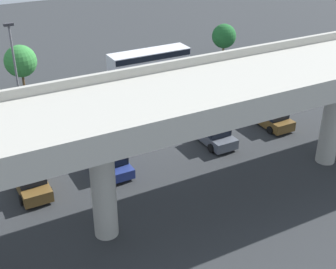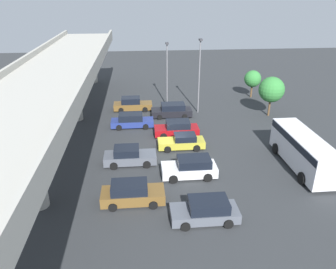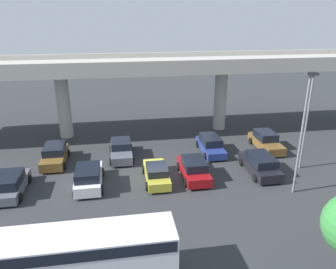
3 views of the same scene
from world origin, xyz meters
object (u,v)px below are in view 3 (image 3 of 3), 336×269
parked_car_3 (121,150)px  lamp_post_mid_lot (303,126)px  parked_car_7 (260,164)px  parked_car_5 (194,169)px  parked_car_6 (210,145)px  parked_car_8 (266,141)px  lamp_post_near_aisle (308,115)px  parked_car_0 (10,184)px  parked_car_2 (89,177)px  parked_car_4 (157,173)px  parked_car_1 (55,155)px  shuttle_bus (87,254)px

parked_car_3 → lamp_post_mid_lot: size_ratio=0.51×
parked_car_7 → parked_car_5: bearing=89.4°
parked_car_3 → parked_car_6: (8.43, -0.15, 0.00)m
parked_car_8 → lamp_post_near_aisle: bearing=12.9°
parked_car_7 → parked_car_8: (2.73, 4.76, 0.00)m
parked_car_0 → parked_car_7: (19.49, 0.22, 0.02)m
parked_car_3 → parked_car_6: bearing=89.0°
lamp_post_mid_lot → parked_car_3: bearing=146.1°
parked_car_7 → lamp_post_near_aisle: size_ratio=0.59×
parked_car_6 → lamp_post_near_aisle: 8.99m
parked_car_2 → parked_car_4: parked_car_2 is taller
parked_car_5 → parked_car_7: (5.61, -0.06, 0.00)m
parked_car_2 → parked_car_7: size_ratio=0.93×
parked_car_8 → parked_car_7: bearing=-29.9°
parked_car_6 → parked_car_8: size_ratio=0.98×
parked_car_6 → parked_car_7: (2.84, -4.79, 0.03)m
parked_car_3 → parked_car_5: parked_car_5 is taller
parked_car_2 → lamp_post_mid_lot: size_ratio=0.50×
parked_car_3 → parked_car_7: 12.30m
parked_car_6 → parked_car_8: parked_car_8 is taller
parked_car_6 → parked_car_7: parked_car_7 is taller
parked_car_1 → lamp_post_near_aisle: (20.84, -4.43, 4.01)m
shuttle_bus → lamp_post_mid_lot: bearing=24.2°
parked_car_0 → parked_car_4: 10.85m
parked_car_0 → parked_car_1: parked_car_1 is taller
parked_car_3 → lamp_post_mid_lot: 15.60m
parked_car_1 → lamp_post_mid_lot: size_ratio=0.51×
parked_car_5 → parked_car_8: size_ratio=0.96×
parked_car_3 → parked_car_4: (2.62, -5.02, -0.07)m
parked_car_6 → shuttle_bus: shuttle_bus is taller
parked_car_8 → shuttle_bus: shuttle_bus is taller
parked_car_0 → shuttle_bus: bearing=-146.9°
parked_car_4 → lamp_post_mid_lot: bearing=-108.7°
parked_car_7 → parked_car_3: bearing=66.3°
parked_car_8 → lamp_post_mid_lot: (-1.58, -8.15, 4.40)m
parked_car_2 → parked_car_8: size_ratio=0.93×
parked_car_0 → parked_car_7: bearing=-89.3°
parked_car_3 → shuttle_bus: bearing=-7.6°
parked_car_2 → parked_car_6: 12.05m
parked_car_4 → parked_car_7: size_ratio=0.93×
parked_car_3 → parked_car_2: bearing=-27.3°
lamp_post_mid_lot → parked_car_8: bearing=79.1°
parked_car_6 → parked_car_7: 5.57m
parked_car_2 → parked_car_3: 5.65m
parked_car_4 → lamp_post_near_aisle: lamp_post_near_aisle is taller
parked_car_3 → parked_car_7: (11.27, -4.94, 0.03)m
parked_car_2 → parked_car_6: parked_car_2 is taller
shuttle_bus → lamp_post_near_aisle: lamp_post_near_aisle is taller
shuttle_bus → parked_car_4: bearing=64.9°
parked_car_7 → parked_car_8: parked_car_8 is taller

